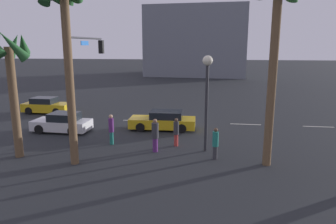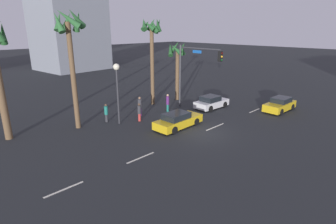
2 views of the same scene
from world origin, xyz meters
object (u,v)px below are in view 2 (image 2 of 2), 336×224
traffic_signal (193,67)px  pedestrian_2 (168,102)px  car_0 (178,120)px  car_2 (280,105)px  pedestrian_1 (140,106)px  streetlamp (117,82)px  palm_tree_0 (70,40)px  car_1 (211,102)px  pedestrian_0 (139,112)px  pedestrian_3 (106,112)px  palm_tree_2 (152,39)px  palm_tree_1 (177,58)px

traffic_signal → pedestrian_2: bearing=148.1°
car_0 → car_2: bearing=-20.0°
car_0 → pedestrian_1: bearing=93.3°
traffic_signal → streetlamp: 8.15m
car_2 → palm_tree_0: bearing=150.2°
car_1 → pedestrian_2: bearing=151.7°
car_1 → traffic_signal: (-2.13, 0.96, 3.90)m
pedestrian_0 → palm_tree_0: size_ratio=0.17×
pedestrian_2 → pedestrian_1: bearing=161.5°
pedestrian_2 → traffic_signal: bearing=-31.9°
pedestrian_2 → palm_tree_0: palm_tree_0 is taller
car_2 → palm_tree_0: 21.26m
car_1 → pedestrian_1: (-7.22, 3.30, 0.39)m
car_1 → pedestrian_3: pedestrian_3 is taller
pedestrian_2 → pedestrian_3: bearing=164.8°
car_0 → pedestrian_2: size_ratio=2.53×
car_2 → streetlamp: streetlamp is taller
pedestrian_3 → palm_tree_2: (7.17, 1.64, 6.30)m
car_0 → palm_tree_0: palm_tree_0 is taller
car_2 → pedestrian_1: (-11.50, 8.96, 0.36)m
palm_tree_1 → pedestrian_3: bearing=-173.8°
streetlamp → palm_tree_0: bearing=153.6°
car_1 → pedestrian_0: size_ratio=2.34×
streetlamp → pedestrian_2: (5.72, -0.46, -2.86)m
traffic_signal → pedestrian_0: bearing=169.8°
car_0 → traffic_signal: (4.81, 2.53, 3.90)m
palm_tree_1 → palm_tree_2: 4.07m
traffic_signal → palm_tree_0: (-11.08, 3.39, 2.87)m
car_2 → pedestrian_3: pedestrian_3 is taller
streetlamp → pedestrian_2: bearing=-4.6°
car_1 → car_0: bearing=-167.2°
car_2 → palm_tree_1: bearing=111.7°
car_0 → streetlamp: 6.26m
car_2 → palm_tree_0: (-17.49, 10.02, 6.75)m
car_1 → pedestrian_0: bearing=165.9°
traffic_signal → pedestrian_1: bearing=155.3°
streetlamp → pedestrian_2: size_ratio=2.90×
pedestrian_0 → pedestrian_1: 1.62m
streetlamp → pedestrian_2: streetlamp is taller
pedestrian_1 → pedestrian_3: (-3.37, 0.73, -0.10)m
palm_tree_0 → palm_tree_1: bearing=3.5°
pedestrian_0 → streetlamp: bearing=158.1°
pedestrian_1 → pedestrian_3: pedestrian_1 is taller
car_2 → palm_tree_2: size_ratio=0.45×
pedestrian_0 → pedestrian_2: bearing=3.7°
car_2 → pedestrian_0: pedestrian_0 is taller
car_1 → palm_tree_0: (-13.21, 4.35, 6.77)m
palm_tree_0 → pedestrian_2: bearing=-12.8°
palm_tree_2 → pedestrian_0: bearing=-143.6°
pedestrian_2 → palm_tree_1: (4.30, 2.84, 4.01)m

